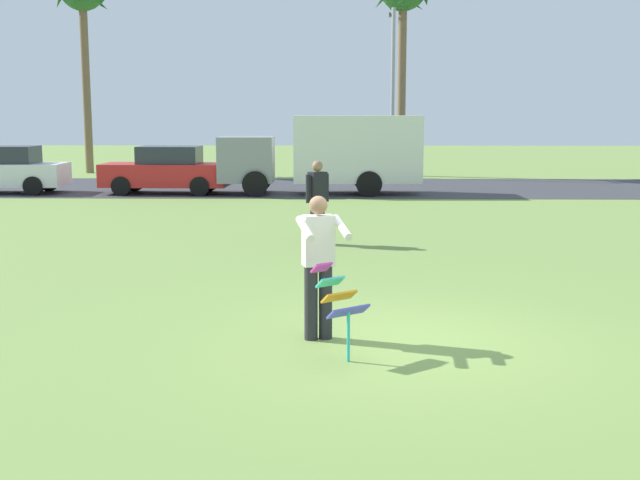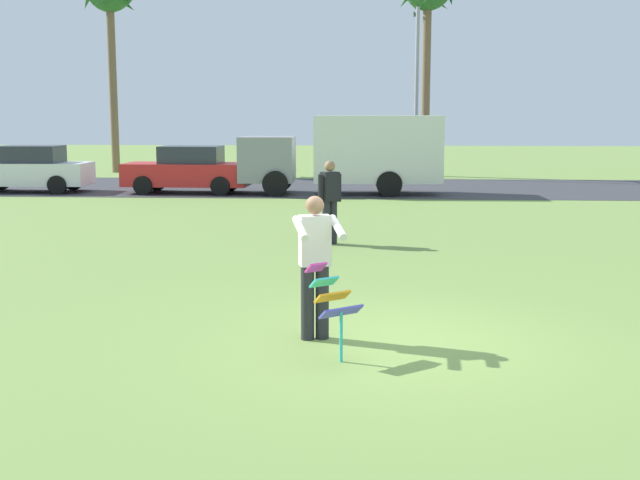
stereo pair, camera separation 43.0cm
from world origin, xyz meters
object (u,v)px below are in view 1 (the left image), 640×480
Objects in this scene: person_kite_flyer at (319,262)px; parked_car_white at (3,171)px; kite_held at (339,299)px; parked_truck_grey_van at (332,152)px; person_walker_near at (317,199)px; streetlight_pole at (393,82)px; parked_car_red at (167,171)px.

person_kite_flyer reaches higher than parked_car_white.
kite_held is 0.24× the size of parked_car_white.
parked_truck_grey_van is at bearing -0.01° from parked_car_white.
kite_held is 0.15× the size of parked_truck_grey_van.
streetlight_pole is at bearing 81.39° from person_walker_near.
person_kite_flyer is at bearing -90.20° from parked_truck_grey_van.
streetlight_pole is at bearing 42.38° from parked_car_red.
person_kite_flyer is 0.25× the size of streetlight_pole.
kite_held is 26.26m from streetlight_pole.
parked_truck_grey_van is at bearing 0.00° from parked_car_red.
person_kite_flyer is 25.51m from streetlight_pole.
person_walker_near is at bearing -98.61° from streetlight_pole.
parked_car_white and parked_car_red have the same top height.
parked_truck_grey_van is at bearing 90.54° from kite_held.
parked_car_white is 15.23m from person_walker_near.
kite_held is 0.24× the size of parked_car_red.
parked_car_white is 0.63× the size of parked_truck_grey_van.
person_walker_near is at bearing 93.05° from kite_held.
parked_car_white is (-11.09, 17.85, -0.18)m from person_kite_flyer.
parked_truck_grey_van is at bearing 89.80° from person_kite_flyer.
parked_car_red is 0.61× the size of streetlight_pole.
person_kite_flyer is at bearing -95.75° from streetlight_pole.
parked_truck_grey_van is at bearing -108.60° from streetlight_pole.
streetlight_pole reaches higher than person_kite_flyer.
kite_held is at bearing -95.07° from streetlight_pole.
streetlight_pole is 4.05× the size of person_walker_near.
person_kite_flyer is 0.41× the size of parked_car_red.
person_walker_near is (-0.19, 7.21, -0.02)m from person_kite_flyer.
person_kite_flyer and person_walker_near have the same top height.
parked_car_red is (5.56, -0.00, 0.00)m from parked_car_white.
kite_held is 0.15× the size of streetlight_pole.
kite_held is at bearing -86.95° from person_walker_near.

